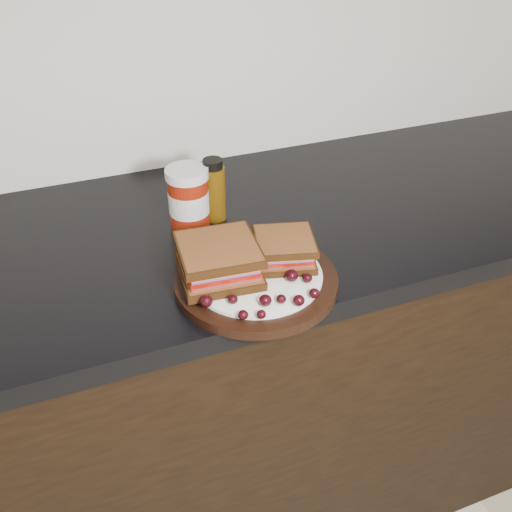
{
  "coord_description": "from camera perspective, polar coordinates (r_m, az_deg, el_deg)",
  "views": [
    {
      "loc": [
        -0.38,
        0.77,
        1.5
      ],
      "look_at": [
        -0.1,
        1.5,
        0.96
      ],
      "focal_mm": 40.0,
      "sensor_mm": 36.0,
      "label": 1
    }
  ],
  "objects": [
    {
      "name": "grape_8",
      "position": [
        0.95,
        5.15,
        -2.21
      ],
      "size": [
        0.02,
        0.02,
        0.02
      ],
      "primitive_type": "ellipsoid",
      "color": "black",
      "rests_on": "plate"
    },
    {
      "name": "grape_14",
      "position": [
        0.98,
        -4.47,
        -0.62
      ],
      "size": [
        0.02,
        0.02,
        0.01
      ],
      "primitive_type": "ellipsoid",
      "color": "black",
      "rests_on": "plate"
    },
    {
      "name": "grape_20",
      "position": [
        0.95,
        -3.28,
        -2.14
      ],
      "size": [
        0.02,
        0.02,
        0.01
      ],
      "primitive_type": "ellipsoid",
      "color": "black",
      "rests_on": "plate"
    },
    {
      "name": "grape_3",
      "position": [
        0.87,
        0.54,
        -5.85
      ],
      "size": [
        0.02,
        0.02,
        0.01
      ],
      "primitive_type": "ellipsoid",
      "color": "black",
      "rests_on": "plate"
    },
    {
      "name": "condiment_jar",
      "position": [
        1.12,
        -6.77,
        5.83
      ],
      "size": [
        0.09,
        0.09,
        0.12
      ],
      "primitive_type": "cylinder",
      "rotation": [
        0.0,
        0.0,
        -0.16
      ],
      "color": "maroon",
      "rests_on": "countertop"
    },
    {
      "name": "grape_10",
      "position": [
        0.99,
        5.45,
        -0.45
      ],
      "size": [
        0.02,
        0.02,
        0.02
      ],
      "primitive_type": "ellipsoid",
      "color": "black",
      "rests_on": "plate"
    },
    {
      "name": "grape_9",
      "position": [
        0.95,
        3.6,
        -1.96
      ],
      "size": [
        0.02,
        0.02,
        0.02
      ],
      "primitive_type": "ellipsoid",
      "color": "black",
      "rests_on": "plate"
    },
    {
      "name": "base_cabinets",
      "position": [
        1.46,
        0.64,
        -12.09
      ],
      "size": [
        3.96,
        0.58,
        0.86
      ],
      "primitive_type": "cube",
      "color": "black",
      "rests_on": "ground_plane"
    },
    {
      "name": "grape_7",
      "position": [
        0.91,
        5.85,
        -3.73
      ],
      "size": [
        0.02,
        0.02,
        0.02
      ],
      "primitive_type": "ellipsoid",
      "color": "black",
      "rests_on": "plate"
    },
    {
      "name": "grape_19",
      "position": [
        0.98,
        -4.3,
        -0.78
      ],
      "size": [
        0.02,
        0.02,
        0.02
      ],
      "primitive_type": "ellipsoid",
      "color": "black",
      "rests_on": "plate"
    },
    {
      "name": "grape_0",
      "position": [
        0.9,
        -5.0,
        -4.52
      ],
      "size": [
        0.02,
        0.02,
        0.02
      ],
      "primitive_type": "ellipsoid",
      "color": "black",
      "rests_on": "plate"
    },
    {
      "name": "sandwich_left",
      "position": [
        0.95,
        -3.74,
        -0.44
      ],
      "size": [
        0.14,
        0.14,
        0.06
      ],
      "primitive_type": null,
      "rotation": [
        0.0,
        0.0,
        -0.09
      ],
      "color": "brown",
      "rests_on": "plate"
    },
    {
      "name": "grape_16",
      "position": [
        0.95,
        -4.75,
        -2.02
      ],
      "size": [
        0.02,
        0.02,
        0.02
      ],
      "primitive_type": "ellipsoid",
      "color": "black",
      "rests_on": "plate"
    },
    {
      "name": "sandwich_right",
      "position": [
        0.98,
        2.86,
        0.68
      ],
      "size": [
        0.13,
        0.13,
        0.05
      ],
      "primitive_type": null,
      "rotation": [
        0.0,
        0.0,
        -0.27
      ],
      "color": "brown",
      "rests_on": "plate"
    },
    {
      "name": "grape_4",
      "position": [
        0.89,
        0.94,
        -4.46
      ],
      "size": [
        0.02,
        0.02,
        0.02
      ],
      "primitive_type": "ellipsoid",
      "color": "black",
      "rests_on": "plate"
    },
    {
      "name": "oil_bottle",
      "position": [
        1.14,
        -4.24,
        6.64
      ],
      "size": [
        0.05,
        0.05,
        0.13
      ],
      "primitive_type": "cylinder",
      "rotation": [
        0.0,
        0.0,
        0.08
      ],
      "color": "#513408",
      "rests_on": "countertop"
    },
    {
      "name": "grape_2",
      "position": [
        0.87,
        -1.29,
        -5.9
      ],
      "size": [
        0.02,
        0.02,
        0.02
      ],
      "primitive_type": "ellipsoid",
      "color": "black",
      "rests_on": "plate"
    },
    {
      "name": "grape_1",
      "position": [
        0.9,
        -2.33,
        -4.34
      ],
      "size": [
        0.02,
        0.02,
        0.02
      ],
      "primitive_type": "ellipsoid",
      "color": "black",
      "rests_on": "plate"
    },
    {
      "name": "grape_15",
      "position": [
        0.96,
        -3.49,
        -1.16
      ],
      "size": [
        0.02,
        0.02,
        0.02
      ],
      "primitive_type": "ellipsoid",
      "color": "black",
      "rests_on": "plate"
    },
    {
      "name": "grape_17",
      "position": [
        0.94,
        -3.86,
        -2.59
      ],
      "size": [
        0.02,
        0.02,
        0.02
      ],
      "primitive_type": "ellipsoid",
      "color": "black",
      "rests_on": "plate"
    },
    {
      "name": "grape_6",
      "position": [
        0.9,
        4.3,
        -4.45
      ],
      "size": [
        0.02,
        0.02,
        0.02
      ],
      "primitive_type": "ellipsoid",
      "color": "black",
      "rests_on": "plate"
    },
    {
      "name": "grape_12",
      "position": [
        1.0,
        3.4,
        0.2
      ],
      "size": [
        0.02,
        0.02,
        0.02
      ],
      "primitive_type": "ellipsoid",
      "color": "black",
      "rests_on": "plate"
    },
    {
      "name": "grape_11",
      "position": [
        0.99,
        3.78,
        -0.17
      ],
      "size": [
        0.02,
        0.02,
        0.02
      ],
      "primitive_type": "ellipsoid",
      "color": "black",
      "rests_on": "plate"
    },
    {
      "name": "countertop",
      "position": [
        1.18,
        0.78,
        3.06
      ],
      "size": [
        3.98,
        0.6,
        0.04
      ],
      "primitive_type": "cube",
      "color": "black",
      "rests_on": "base_cabinets"
    },
    {
      "name": "plate",
      "position": [
        0.97,
        0.0,
        -2.46
      ],
      "size": [
        0.28,
        0.28,
        0.02
      ],
      "primitive_type": "cylinder",
      "color": "black",
      "rests_on": "countertop"
    },
    {
      "name": "grape_5",
      "position": [
        0.9,
        2.54,
        -4.31
      ],
      "size": [
        0.02,
        0.02,
        0.01
      ],
      "primitive_type": "ellipsoid",
      "color": "black",
      "rests_on": "plate"
    },
    {
      "name": "grape_13",
      "position": [
        1.02,
        1.52,
        1.0
      ],
      "size": [
        0.02,
        0.02,
        0.02
      ],
      "primitive_type": "ellipsoid",
      "color": "black",
      "rests_on": "plate"
    },
    {
      "name": "grape_18",
      "position": [
        0.97,
        -4.86,
        -0.94
      ],
      "size": [
        0.02,
        0.02,
        0.02
      ],
      "primitive_type": "ellipsoid",
      "color": "black",
      "rests_on": "plate"
    }
  ]
}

